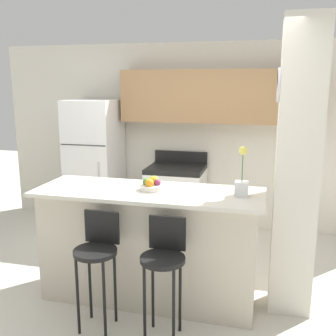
# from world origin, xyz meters

# --- Properties ---
(ground_plane) EXTENTS (14.00, 14.00, 0.00)m
(ground_plane) POSITION_xyz_m (0.00, 0.00, 0.00)
(ground_plane) COLOR beige
(wall_back) EXTENTS (5.60, 0.38, 2.55)m
(wall_back) POSITION_xyz_m (0.14, 2.05, 1.50)
(wall_back) COLOR silver
(wall_back) RESTS_ON ground_plane
(pillar_right) EXTENTS (0.38, 0.32, 2.55)m
(pillar_right) POSITION_xyz_m (1.28, 0.14, 1.28)
(pillar_right) COLOR silver
(pillar_right) RESTS_ON ground_plane
(counter_bar) EXTENTS (2.08, 0.73, 1.06)m
(counter_bar) POSITION_xyz_m (0.00, 0.00, 0.53)
(counter_bar) COLOR beige
(counter_bar) RESTS_ON ground_plane
(refrigerator) EXTENTS (0.66, 0.72, 1.79)m
(refrigerator) POSITION_xyz_m (-1.30, 1.71, 0.90)
(refrigerator) COLOR white
(refrigerator) RESTS_ON ground_plane
(stove_range) EXTENTS (0.75, 0.67, 1.07)m
(stove_range) POSITION_xyz_m (-0.14, 1.75, 0.46)
(stove_range) COLOR white
(stove_range) RESTS_ON ground_plane
(bar_stool_left) EXTENTS (0.35, 0.35, 0.98)m
(bar_stool_left) POSITION_xyz_m (-0.28, -0.53, 0.65)
(bar_stool_left) COLOR black
(bar_stool_left) RESTS_ON ground_plane
(bar_stool_right) EXTENTS (0.35, 0.35, 0.98)m
(bar_stool_right) POSITION_xyz_m (0.28, -0.53, 0.65)
(bar_stool_right) COLOR black
(bar_stool_right) RESTS_ON ground_plane
(orchid_vase) EXTENTS (0.11, 0.11, 0.43)m
(orchid_vase) POSITION_xyz_m (0.83, 0.01, 1.18)
(orchid_vase) COLOR white
(orchid_vase) RESTS_ON counter_bar
(fruit_bowl) EXTENTS (0.22, 0.22, 0.12)m
(fruit_bowl) POSITION_xyz_m (0.03, 0.02, 1.10)
(fruit_bowl) COLOR silver
(fruit_bowl) RESTS_ON counter_bar
(trash_bin) EXTENTS (0.28, 0.28, 0.38)m
(trash_bin) POSITION_xyz_m (-0.75, 1.46, 0.19)
(trash_bin) COLOR #59595B
(trash_bin) RESTS_ON ground_plane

